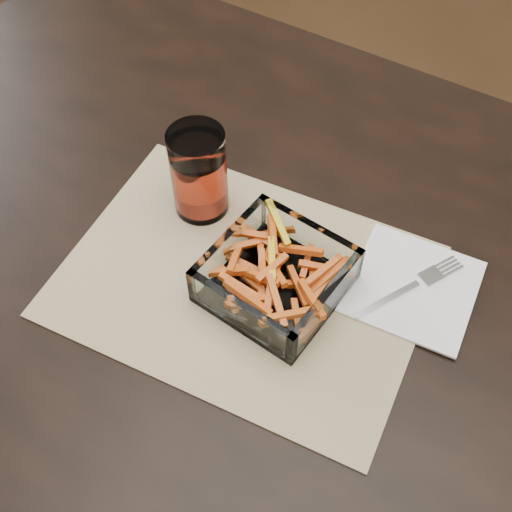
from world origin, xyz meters
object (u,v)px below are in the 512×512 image
object	(u,v)px
tumbler	(199,175)
fork	(412,286)
dining_table	(326,315)
glass_bowl	(276,278)

from	to	relation	value
tumbler	fork	size ratio (longest dim) A/B	0.87
dining_table	fork	distance (m)	0.14
dining_table	glass_bowl	size ratio (longest dim) A/B	9.55
dining_table	tumbler	distance (m)	0.26
dining_table	fork	size ratio (longest dim) A/B	10.62
glass_bowl	fork	world-z (taller)	glass_bowl
glass_bowl	tumbler	distance (m)	0.17
glass_bowl	tumbler	size ratio (longest dim) A/B	1.28
glass_bowl	fork	size ratio (longest dim) A/B	1.11
tumbler	glass_bowl	bearing A→B (deg)	-23.39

